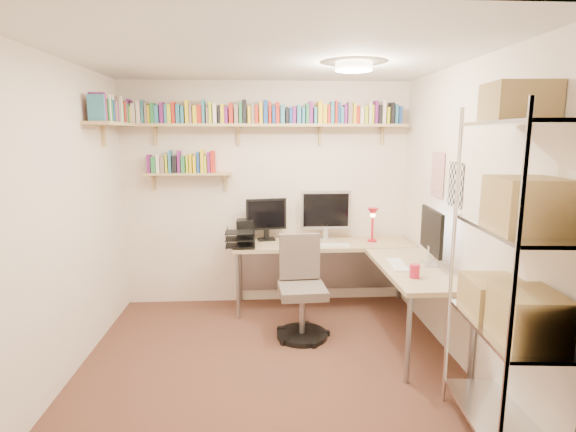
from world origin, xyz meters
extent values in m
plane|color=#4D2B21|center=(0.00, 0.00, 0.00)|extent=(3.20, 3.20, 0.00)
cube|color=beige|center=(0.00, 1.50, 1.25)|extent=(3.20, 0.04, 2.50)
cube|color=beige|center=(-1.60, 0.00, 1.25)|extent=(0.04, 3.00, 2.50)
cube|color=beige|center=(1.60, 0.00, 1.25)|extent=(0.04, 3.00, 2.50)
cube|color=beige|center=(0.00, -1.50, 1.25)|extent=(3.20, 0.04, 2.50)
cube|color=silver|center=(0.00, 0.00, 2.50)|extent=(3.20, 3.00, 0.04)
cube|color=white|center=(1.59, 0.55, 1.55)|extent=(0.01, 0.30, 0.42)
cube|color=beige|center=(1.59, 0.15, 1.50)|extent=(0.01, 0.28, 0.38)
cylinder|color=#FFEAC6|center=(0.70, 0.20, 2.46)|extent=(0.30, 0.30, 0.06)
cube|color=tan|center=(0.00, 1.38, 2.02)|extent=(3.05, 0.25, 0.03)
cube|color=tan|center=(-1.48, 0.95, 2.02)|extent=(0.25, 1.00, 0.03)
cube|color=tan|center=(-0.85, 1.40, 1.50)|extent=(0.95, 0.20, 0.02)
cube|color=tan|center=(-1.20, 1.44, 1.95)|extent=(0.03, 0.20, 0.20)
cube|color=tan|center=(-0.30, 1.44, 1.95)|extent=(0.03, 0.20, 0.20)
cube|color=tan|center=(0.60, 1.44, 1.95)|extent=(0.03, 0.20, 0.20)
cube|color=tan|center=(1.30, 1.44, 1.95)|extent=(0.03, 0.20, 0.20)
cube|color=#297B43|center=(-1.47, 1.38, 2.13)|extent=(0.03, 0.13, 0.18)
cube|color=#6F1D6C|center=(-1.43, 1.38, 2.16)|extent=(0.02, 0.14, 0.25)
cube|color=white|center=(-1.39, 1.38, 2.14)|extent=(0.04, 0.13, 0.21)
cube|color=white|center=(-1.33, 1.38, 2.15)|extent=(0.04, 0.12, 0.23)
cube|color=teal|center=(-1.29, 1.38, 2.16)|extent=(0.03, 0.13, 0.24)
cube|color=#866C61|center=(-1.25, 1.38, 2.15)|extent=(0.03, 0.14, 0.22)
cube|color=yellow|center=(-1.23, 1.38, 2.13)|extent=(0.02, 0.12, 0.19)
cube|color=#297B43|center=(-1.19, 1.38, 2.14)|extent=(0.04, 0.14, 0.21)
cube|color=teal|center=(-1.15, 1.38, 2.13)|extent=(0.04, 0.15, 0.19)
cube|color=#6F1D6C|center=(-1.09, 1.38, 2.14)|extent=(0.04, 0.12, 0.22)
cube|color=teal|center=(-1.05, 1.38, 2.13)|extent=(0.03, 0.11, 0.19)
cube|color=#C4D127|center=(-1.02, 1.38, 2.13)|extent=(0.04, 0.11, 0.20)
cube|color=red|center=(-0.97, 1.38, 2.15)|extent=(0.03, 0.13, 0.22)
cube|color=teal|center=(-0.93, 1.38, 2.14)|extent=(0.04, 0.14, 0.20)
cube|color=teal|center=(-0.88, 1.38, 2.13)|extent=(0.03, 0.12, 0.19)
cube|color=yellow|center=(-0.83, 1.38, 2.16)|extent=(0.04, 0.12, 0.24)
cube|color=#866C61|center=(-0.79, 1.38, 2.14)|extent=(0.02, 0.13, 0.22)
cube|color=yellow|center=(-0.75, 1.38, 2.13)|extent=(0.04, 0.13, 0.18)
cube|color=red|center=(-0.70, 1.38, 2.13)|extent=(0.04, 0.11, 0.19)
cube|color=teal|center=(-0.66, 1.38, 2.16)|extent=(0.03, 0.14, 0.25)
cube|color=#866C61|center=(-0.62, 1.38, 2.12)|extent=(0.03, 0.12, 0.17)
cube|color=#C4D127|center=(-0.59, 1.38, 2.15)|extent=(0.03, 0.15, 0.22)
cube|color=white|center=(-0.54, 1.38, 2.14)|extent=(0.04, 0.15, 0.21)
cube|color=black|center=(-0.50, 1.38, 2.13)|extent=(0.02, 0.14, 0.19)
cube|color=yellow|center=(-0.46, 1.38, 2.14)|extent=(0.04, 0.14, 0.20)
cube|color=#6F1D6C|center=(-0.42, 1.38, 2.12)|extent=(0.03, 0.15, 0.17)
cube|color=red|center=(-0.37, 1.38, 2.14)|extent=(0.04, 0.11, 0.21)
cube|color=#866C61|center=(-0.31, 1.38, 2.13)|extent=(0.04, 0.13, 0.20)
cube|color=#297B43|center=(-0.27, 1.38, 2.15)|extent=(0.03, 0.14, 0.22)
cube|color=black|center=(-0.23, 1.38, 2.16)|extent=(0.04, 0.12, 0.25)
cube|color=yellow|center=(-0.18, 1.38, 2.13)|extent=(0.03, 0.12, 0.19)
cube|color=#866C61|center=(-0.14, 1.38, 2.14)|extent=(0.03, 0.12, 0.22)
cube|color=red|center=(-0.10, 1.38, 2.13)|extent=(0.03, 0.12, 0.19)
cube|color=yellow|center=(-0.05, 1.38, 2.15)|extent=(0.03, 0.12, 0.22)
cube|color=#1C4293|center=(0.00, 1.38, 2.16)|extent=(0.04, 0.14, 0.25)
cube|color=red|center=(0.04, 1.38, 2.15)|extent=(0.03, 0.13, 0.24)
cube|color=#1C4293|center=(0.08, 1.38, 2.13)|extent=(0.03, 0.11, 0.19)
cube|color=red|center=(0.12, 1.38, 2.15)|extent=(0.04, 0.11, 0.22)
cube|color=teal|center=(0.18, 1.38, 2.13)|extent=(0.04, 0.15, 0.20)
cube|color=black|center=(0.23, 1.38, 2.12)|extent=(0.03, 0.13, 0.17)
cube|color=#1C4293|center=(0.27, 1.38, 2.12)|extent=(0.03, 0.11, 0.17)
cube|color=#6F1D6C|center=(0.30, 1.38, 2.13)|extent=(0.04, 0.11, 0.19)
cube|color=teal|center=(0.35, 1.38, 2.13)|extent=(0.04, 0.12, 0.20)
cube|color=teal|center=(0.40, 1.38, 2.12)|extent=(0.03, 0.14, 0.17)
cube|color=#297B43|center=(0.44, 1.38, 2.14)|extent=(0.03, 0.14, 0.21)
cube|color=#6F1D6C|center=(0.48, 1.38, 2.15)|extent=(0.04, 0.12, 0.23)
cube|color=teal|center=(0.53, 1.38, 2.12)|extent=(0.03, 0.15, 0.17)
cube|color=yellow|center=(0.58, 1.38, 2.16)|extent=(0.04, 0.14, 0.24)
cube|color=yellow|center=(0.63, 1.38, 2.14)|extent=(0.04, 0.12, 0.20)
cube|color=red|center=(0.68, 1.38, 2.13)|extent=(0.03, 0.11, 0.20)
cube|color=teal|center=(0.71, 1.38, 2.15)|extent=(0.04, 0.11, 0.24)
cube|color=red|center=(0.76, 1.38, 2.16)|extent=(0.03, 0.13, 0.24)
cube|color=#1C4293|center=(0.79, 1.38, 2.15)|extent=(0.03, 0.12, 0.23)
cube|color=teal|center=(0.82, 1.38, 2.12)|extent=(0.03, 0.15, 0.18)
cube|color=#6F1D6C|center=(0.86, 1.38, 2.14)|extent=(0.03, 0.14, 0.20)
cube|color=#866C61|center=(0.91, 1.38, 2.15)|extent=(0.04, 0.14, 0.23)
cube|color=yellow|center=(0.95, 1.38, 2.14)|extent=(0.03, 0.14, 0.22)
cube|color=red|center=(0.99, 1.38, 2.13)|extent=(0.04, 0.11, 0.19)
cube|color=white|center=(1.04, 1.38, 2.12)|extent=(0.04, 0.12, 0.18)
cube|color=#C4D127|center=(1.08, 1.38, 2.13)|extent=(0.03, 0.13, 0.19)
cube|color=white|center=(1.12, 1.38, 2.15)|extent=(0.02, 0.15, 0.23)
cube|color=#C4D127|center=(1.15, 1.38, 2.14)|extent=(0.03, 0.14, 0.20)
cube|color=#6F1D6C|center=(1.19, 1.38, 2.16)|extent=(0.04, 0.11, 0.24)
cube|color=black|center=(1.23, 1.38, 2.13)|extent=(0.04, 0.14, 0.20)
cube|color=white|center=(1.28, 1.38, 2.16)|extent=(0.04, 0.13, 0.24)
cube|color=#C4D127|center=(1.32, 1.38, 2.12)|extent=(0.03, 0.14, 0.18)
cube|color=black|center=(1.37, 1.38, 2.15)|extent=(0.04, 0.12, 0.23)
cube|color=teal|center=(1.42, 1.38, 2.14)|extent=(0.03, 0.11, 0.21)
cube|color=#1C4293|center=(1.46, 1.38, 2.13)|extent=(0.03, 0.13, 0.19)
cube|color=teal|center=(-1.48, 0.51, 2.15)|extent=(0.14, 0.02, 0.23)
cube|color=#6F1D6C|center=(-1.48, 0.55, 2.16)|extent=(0.14, 0.04, 0.25)
cube|color=red|center=(-1.48, 0.60, 2.15)|extent=(0.11, 0.04, 0.23)
cube|color=#297B43|center=(-1.48, 0.65, 2.13)|extent=(0.14, 0.03, 0.20)
cube|color=white|center=(-1.48, 0.69, 2.16)|extent=(0.13, 0.04, 0.24)
cube|color=#297B43|center=(-1.48, 0.73, 2.14)|extent=(0.14, 0.03, 0.21)
cube|color=#1C4293|center=(-1.48, 0.77, 2.13)|extent=(0.15, 0.03, 0.20)
cube|color=white|center=(-1.48, 0.81, 2.16)|extent=(0.12, 0.03, 0.25)
cube|color=#866C61|center=(-1.48, 0.85, 2.13)|extent=(0.14, 0.04, 0.19)
cube|color=#6F1D6C|center=(-1.48, 0.90, 2.12)|extent=(0.14, 0.03, 0.17)
cube|color=#866C61|center=(-1.48, 0.95, 2.16)|extent=(0.13, 0.04, 0.25)
cube|color=#297B43|center=(-1.48, 0.98, 2.14)|extent=(0.12, 0.02, 0.21)
cube|color=white|center=(-1.48, 1.02, 2.16)|extent=(0.15, 0.04, 0.25)
cube|color=#297B43|center=(-1.48, 1.05, 2.13)|extent=(0.12, 0.02, 0.20)
cube|color=#297B43|center=(-1.48, 1.09, 2.14)|extent=(0.12, 0.04, 0.21)
cube|color=red|center=(-1.48, 1.14, 2.14)|extent=(0.13, 0.04, 0.21)
cube|color=#866C61|center=(-1.48, 1.19, 2.14)|extent=(0.14, 0.04, 0.22)
cube|color=#297B43|center=(-1.48, 1.24, 2.13)|extent=(0.15, 0.03, 0.19)
cube|color=yellow|center=(-1.48, 1.28, 2.12)|extent=(0.14, 0.04, 0.17)
cube|color=black|center=(-1.48, 1.33, 2.15)|extent=(0.11, 0.04, 0.23)
cube|color=#866C61|center=(-1.48, 1.37, 2.13)|extent=(0.13, 0.02, 0.18)
cube|color=#6F1D6C|center=(-1.26, 1.40, 1.61)|extent=(0.04, 0.12, 0.20)
cube|color=#297B43|center=(-1.21, 1.40, 1.60)|extent=(0.04, 0.14, 0.17)
cube|color=white|center=(-1.16, 1.40, 1.61)|extent=(0.04, 0.12, 0.20)
cube|color=#866C61|center=(-1.12, 1.40, 1.60)|extent=(0.04, 0.13, 0.18)
cube|color=#C4D127|center=(-1.08, 1.40, 1.61)|extent=(0.02, 0.12, 0.19)
cube|color=teal|center=(-1.04, 1.40, 1.63)|extent=(0.03, 0.13, 0.24)
cube|color=black|center=(-0.99, 1.40, 1.60)|extent=(0.04, 0.13, 0.18)
cube|color=#6F1D6C|center=(-0.94, 1.40, 1.63)|extent=(0.03, 0.12, 0.24)
cube|color=#297B43|center=(-0.90, 1.40, 1.60)|extent=(0.04, 0.12, 0.18)
cube|color=#C4D127|center=(-0.85, 1.40, 1.61)|extent=(0.03, 0.12, 0.19)
cube|color=yellow|center=(-0.82, 1.40, 1.61)|extent=(0.03, 0.14, 0.20)
cube|color=yellow|center=(-0.77, 1.40, 1.60)|extent=(0.03, 0.15, 0.18)
cube|color=#1C4293|center=(-0.74, 1.40, 1.62)|extent=(0.03, 0.14, 0.22)
cube|color=yellow|center=(-0.69, 1.40, 1.64)|extent=(0.04, 0.11, 0.25)
cube|color=#C4D127|center=(-0.66, 1.40, 1.60)|extent=(0.02, 0.12, 0.18)
cube|color=#6F1D6C|center=(-0.62, 1.40, 1.62)|extent=(0.03, 0.14, 0.22)
cube|color=red|center=(-0.58, 1.40, 1.63)|extent=(0.04, 0.13, 0.24)
cube|color=tan|center=(0.61, 1.22, 0.74)|extent=(1.94, 0.61, 0.04)
cube|color=tan|center=(1.31, 0.23, 0.74)|extent=(0.61, 1.33, 0.04)
cylinder|color=gray|center=(-0.31, 0.96, 0.36)|extent=(0.04, 0.04, 0.72)
cylinder|color=gray|center=(-0.31, 1.48, 0.36)|extent=(0.04, 0.04, 0.72)
cylinder|color=gray|center=(1.57, 1.48, 0.36)|extent=(0.04, 0.04, 0.72)
cylinder|color=gray|center=(1.06, -0.38, 0.36)|extent=(0.04, 0.04, 0.72)
cylinder|color=gray|center=(1.57, -0.38, 0.36)|extent=(0.04, 0.04, 0.72)
cube|color=gray|center=(0.61, 1.49, 0.41)|extent=(1.84, 0.02, 0.56)
cube|color=silver|center=(0.66, 1.34, 1.09)|extent=(0.56, 0.03, 0.43)
cube|color=black|center=(0.66, 1.32, 1.09)|extent=(0.51, 0.00, 0.37)
cube|color=black|center=(-0.01, 1.34, 1.05)|extent=(0.45, 0.03, 0.35)
cube|color=black|center=(1.46, 0.28, 1.07)|extent=(0.03, 0.59, 0.39)
cube|color=white|center=(1.44, 0.28, 1.07)|extent=(0.00, 0.53, 0.33)
cube|color=white|center=(0.66, 1.04, 0.76)|extent=(0.43, 0.13, 0.02)
cube|color=white|center=(1.16, 0.28, 0.76)|extent=(0.13, 0.41, 0.02)
cylinder|color=red|center=(1.16, 1.22, 0.77)|extent=(0.10, 0.10, 0.02)
cylinder|color=red|center=(1.16, 1.22, 0.92)|extent=(0.02, 0.02, 0.29)
cone|color=red|center=(1.16, 1.22, 1.08)|extent=(0.12, 0.12, 0.09)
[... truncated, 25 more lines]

